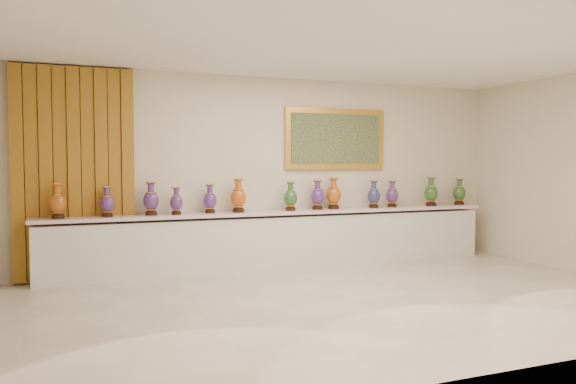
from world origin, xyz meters
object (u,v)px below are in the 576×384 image
Objects in this scene: vase_2 at (151,200)px; counter at (282,240)px; vase_1 at (107,203)px; vase_0 at (58,203)px.

counter is at bearing 0.01° from vase_2.
counter is at bearing 0.35° from vase_1.
vase_2 is at bearing -179.99° from counter.
vase_1 is 0.88× the size of vase_2.
vase_0 is 0.99× the size of vase_2.
vase_2 is at bearing 1.49° from vase_1.
vase_0 is (-3.25, -0.05, 0.68)m from counter.
vase_0 is at bearing -177.67° from vase_2.
counter is 15.26× the size of vase_0.
vase_1 is at bearing -179.65° from counter.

